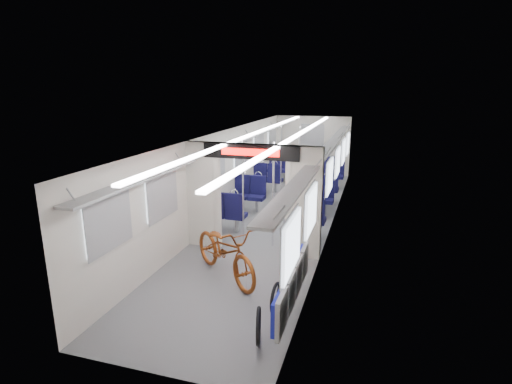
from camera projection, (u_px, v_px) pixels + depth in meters
carriage at (273, 167)px, 9.82m from camera, size 12.00×12.02×2.31m
bicycle at (225, 250)px, 7.24m from camera, size 2.02×1.84×1.07m
flip_bench at (293, 284)px, 5.91m from camera, size 0.12×2.14×0.56m
bike_hoop_a at (258, 328)px, 5.43m from camera, size 0.17×0.53×0.53m
bike_hoop_b at (276, 300)px, 6.15m from camera, size 0.07×0.51×0.51m
bike_hoop_c at (283, 291)px, 6.49m from camera, size 0.13×0.45×0.45m
seat_bay_near_left at (239, 200)px, 10.41m from camera, size 0.92×2.10×1.11m
seat_bay_near_right at (311, 203)px, 10.10m from camera, size 0.93×2.16×1.13m
seat_bay_far_left at (275, 171)px, 13.97m from camera, size 0.91×2.08×1.10m
seat_bay_far_right at (326, 177)px, 12.92m from camera, size 0.96×2.31×1.17m
stanchion_near_left at (243, 192)px, 8.82m from camera, size 0.04×0.04×2.30m
stanchion_near_right at (273, 196)px, 8.54m from camera, size 0.04×0.04×2.30m
stanchion_far_left at (281, 164)px, 11.95m from camera, size 0.04×0.04×2.30m
stanchion_far_right at (299, 166)px, 11.71m from camera, size 0.04×0.04×2.30m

